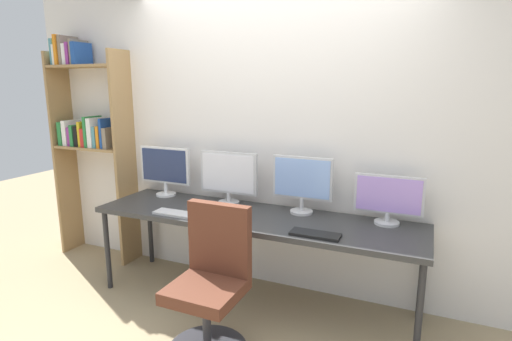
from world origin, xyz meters
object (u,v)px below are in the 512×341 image
Objects in this scene: monitor_center_left at (228,176)px; office_chair at (211,296)px; desk at (253,221)px; monitor_far_left at (165,168)px; keyboard_right at (315,234)px; computer_mouse at (232,218)px; bookshelf at (88,127)px; keyboard_left at (177,214)px; monitor_center_right at (302,182)px; monitor_far_right at (388,198)px.

office_chair is at bearing -70.08° from monitor_center_left.
monitor_far_left is at bearing 167.76° from desk.
monitor_far_left is (-0.98, 0.21, 0.30)m from desk.
keyboard_right is 0.67m from computer_mouse.
office_chair is 2.92× the size of keyboard_right.
bookshelf is at bearing 178.82° from monitor_far_left.
monitor_center_left reaches higher than computer_mouse.
office_chair is 2.64× the size of keyboard_left.
bookshelf reaches higher than keyboard_left.
monitor_far_right is at bearing -0.00° from monitor_center_right.
office_chair is 1.12m from monitor_center_left.
monitor_far_left is at bearing 180.00° from monitor_far_right.
desk is 2.01m from bookshelf.
monitor_far_right is 0.64m from keyboard_right.
office_chair is (1.89, -0.92, -0.93)m from bookshelf.
keyboard_right is (0.23, -0.44, -0.25)m from monitor_center_right.
monitor_center_left is at bearing 109.92° from office_chair.
monitor_far_left is 1.04× the size of monitor_far_right.
monitor_far_right is at bearing 19.68° from computer_mouse.
keyboard_right is (0.56, -0.23, 0.06)m from desk.
computer_mouse is (0.46, 0.06, 0.01)m from keyboard_left.
desk is at bearing 89.94° from office_chair.
monitor_center_left is (-0.33, 0.21, 0.29)m from desk.
monitor_far_right is (0.65, -0.00, -0.06)m from monitor_center_right.
keyboard_right is (0.89, -0.44, -0.24)m from monitor_center_left.
monitor_far_left is (0.91, -0.02, -0.34)m from bookshelf.
keyboard_left reaches higher than desk.
keyboard_left is at bearing -157.67° from desk.
monitor_far_left and monitor_center_left have the same top height.
keyboard_left is 0.46m from computer_mouse.
computer_mouse is at bearing 101.30° from office_chair.
computer_mouse reaches higher than desk.
bookshelf is at bearing 160.91° from keyboard_left.
monitor_far_right reaches higher than office_chair.
monitor_center_left reaches higher than monitor_far_right.
monitor_center_right reaches higher than monitor_center_left.
desk is 2.62× the size of office_chair.
keyboard_left is at bearing 180.00° from keyboard_right.
desk is 27.05× the size of computer_mouse.
keyboard_left and keyboard_right have the same top height.
monitor_center_right is at bearing -0.00° from monitor_center_left.
monitor_far_left reaches higher than desk.
computer_mouse reaches higher than keyboard_left.
bookshelf is 2.30m from office_chair.
computer_mouse is at bearing -12.78° from bookshelf.
office_chair is 1.93× the size of monitor_far_left.
monitor_far_left is 0.65m from monitor_center_left.
monitor_far_left is at bearing 133.42° from keyboard_left.
monitor_far_left is at bearing 163.96° from keyboard_right.
monitor_far_left is at bearing 156.17° from computer_mouse.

